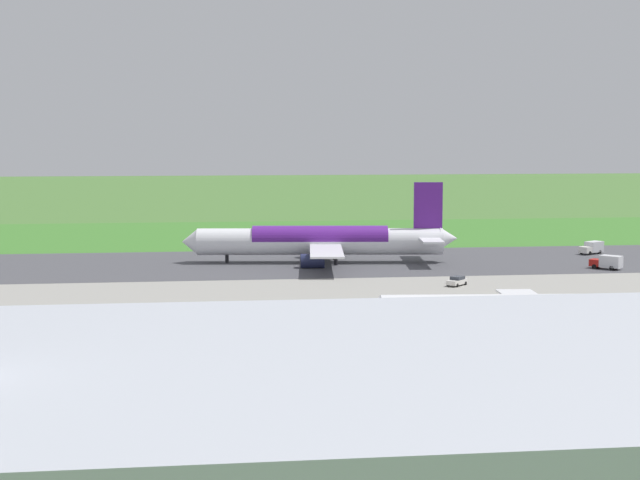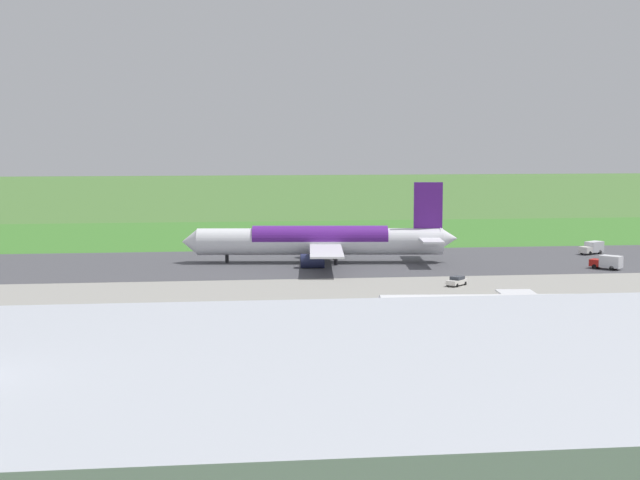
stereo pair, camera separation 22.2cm
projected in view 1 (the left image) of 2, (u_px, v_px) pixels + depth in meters
The scene contains 11 objects.
ground_plane at pixel (358, 262), 189.67m from camera, with size 800.00×800.00×0.00m, color #477233.
runway_asphalt at pixel (358, 262), 189.66m from camera, with size 600.00×41.86×0.06m, color #47474C.
apron_concrete at pixel (460, 346), 114.84m from camera, with size 440.00×110.00×0.05m, color gray.
grass_verge_foreground at pixel (326, 235), 239.40m from camera, with size 600.00×80.00×0.04m, color #3C782B.
airliner_main at pixel (322, 241), 188.28m from camera, with size 54.14×44.39×15.88m.
airliner_parked_mid at pixel (543, 311), 118.37m from camera, with size 44.71×36.62×13.05m.
service_truck_baggage at pixel (607, 262), 179.36m from camera, with size 5.62×5.76×2.65m.
service_car_followme at pixel (457, 281), 160.02m from camera, with size 4.21×4.27×1.62m.
service_truck_fuel at pixel (592, 248), 202.07m from camera, with size 6.12×4.95×2.65m.
no_stopping_sign at pixel (371, 230), 238.03m from camera, with size 0.60×0.10×2.58m.
traffic_cone_orange at pixel (353, 236), 236.41m from camera, with size 0.40×0.40×0.55m, color orange.
Camera 1 is at (30.27, 185.73, 25.22)m, focal length 54.08 mm.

